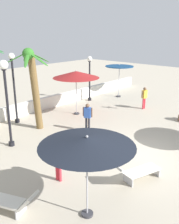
{
  "coord_description": "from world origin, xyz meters",
  "views": [
    {
      "loc": [
        -9.21,
        -5.14,
        5.42
      ],
      "look_at": [
        0.0,
        3.06,
        1.4
      ],
      "focal_mm": 40.85,
      "sensor_mm": 36.0,
      "label": 1
    }
  ],
  "objects_px": {
    "lamp_post_2": "(90,73)",
    "lamp_post_3": "(14,81)",
    "palm_tree_0": "(33,81)",
    "guest_2": "(88,115)",
    "patio_umbrella_1": "(119,68)",
    "lounge_chair_0": "(9,201)",
    "guest_0": "(144,96)",
    "guest_1": "(58,157)",
    "patio_umbrella_3": "(87,142)",
    "lamp_post_0": "(6,90)",
    "patio_umbrella_2": "(76,75)",
    "lounge_chair_1": "(137,171)"
  },
  "relations": [
    {
      "from": "patio_umbrella_3",
      "to": "guest_0",
      "type": "relative_size",
      "value": 1.75
    },
    {
      "from": "patio_umbrella_3",
      "to": "lamp_post_3",
      "type": "xyz_separation_m",
      "value": [
        3.21,
        8.67,
        0.1
      ]
    },
    {
      "from": "guest_2",
      "to": "patio_umbrella_1",
      "type": "bearing_deg",
      "value": 23.35
    },
    {
      "from": "lamp_post_2",
      "to": "guest_0",
      "type": "distance_m",
      "value": 4.64
    },
    {
      "from": "palm_tree_0",
      "to": "patio_umbrella_3",
      "type": "bearing_deg",
      "value": -115.61
    },
    {
      "from": "patio_umbrella_3",
      "to": "lamp_post_2",
      "type": "distance_m",
      "value": 13.19
    },
    {
      "from": "patio_umbrella_2",
      "to": "lamp_post_2",
      "type": "xyz_separation_m",
      "value": [
        3.14,
        1.63,
        -0.43
      ]
    },
    {
      "from": "lamp_post_3",
      "to": "lounge_chair_1",
      "type": "height_order",
      "value": "lamp_post_3"
    },
    {
      "from": "lamp_post_2",
      "to": "lounge_chair_1",
      "type": "relative_size",
      "value": 1.77
    },
    {
      "from": "lamp_post_3",
      "to": "guest_2",
      "type": "xyz_separation_m",
      "value": [
        1.79,
        -4.17,
        -1.57
      ]
    },
    {
      "from": "lounge_chair_0",
      "to": "patio_umbrella_3",
      "type": "bearing_deg",
      "value": -51.99
    },
    {
      "from": "guest_2",
      "to": "lounge_chair_0",
      "type": "bearing_deg",
      "value": -158.09
    },
    {
      "from": "patio_umbrella_1",
      "to": "lamp_post_3",
      "type": "xyz_separation_m",
      "value": [
        -9.19,
        0.98,
        0.12
      ]
    },
    {
      "from": "lamp_post_0",
      "to": "guest_2",
      "type": "bearing_deg",
      "value": -21.89
    },
    {
      "from": "guest_0",
      "to": "patio_umbrella_3",
      "type": "bearing_deg",
      "value": -158.09
    },
    {
      "from": "patio_umbrella_2",
      "to": "lamp_post_0",
      "type": "distance_m",
      "value": 5.7
    },
    {
      "from": "patio_umbrella_3",
      "to": "palm_tree_0",
      "type": "distance_m",
      "value": 7.64
    },
    {
      "from": "lamp_post_2",
      "to": "lamp_post_3",
      "type": "bearing_deg",
      "value": -179.66
    },
    {
      "from": "patio_umbrella_2",
      "to": "lamp_post_2",
      "type": "height_order",
      "value": "lamp_post_2"
    },
    {
      "from": "patio_umbrella_1",
      "to": "palm_tree_0",
      "type": "height_order",
      "value": "palm_tree_0"
    },
    {
      "from": "patio_umbrella_1",
      "to": "lamp_post_3",
      "type": "bearing_deg",
      "value": 173.91
    },
    {
      "from": "lounge_chair_1",
      "to": "palm_tree_0",
      "type": "bearing_deg",
      "value": 84.42
    },
    {
      "from": "guest_0",
      "to": "palm_tree_0",
      "type": "bearing_deg",
      "value": 161.34
    },
    {
      "from": "lamp_post_3",
      "to": "lounge_chair_1",
      "type": "relative_size",
      "value": 2.12
    },
    {
      "from": "palm_tree_0",
      "to": "lamp_post_2",
      "type": "relative_size",
      "value": 1.3
    },
    {
      "from": "lamp_post_0",
      "to": "lamp_post_3",
      "type": "distance_m",
      "value": 3.34
    },
    {
      "from": "patio_umbrella_3",
      "to": "lounge_chair_1",
      "type": "relative_size",
      "value": 1.4
    },
    {
      "from": "palm_tree_0",
      "to": "lounge_chair_1",
      "type": "xyz_separation_m",
      "value": [
        -0.68,
        -7.01,
        -2.41
      ]
    },
    {
      "from": "lamp_post_3",
      "to": "guest_1",
      "type": "distance_m",
      "value": 7.24
    },
    {
      "from": "palm_tree_0",
      "to": "guest_1",
      "type": "relative_size",
      "value": 2.83
    },
    {
      "from": "patio_umbrella_2",
      "to": "lounge_chair_0",
      "type": "height_order",
      "value": "patio_umbrella_2"
    },
    {
      "from": "patio_umbrella_2",
      "to": "guest_1",
      "type": "relative_size",
      "value": 1.88
    },
    {
      "from": "palm_tree_0",
      "to": "guest_2",
      "type": "relative_size",
      "value": 2.83
    },
    {
      "from": "palm_tree_0",
      "to": "lamp_post_2",
      "type": "bearing_deg",
      "value": 15.51
    },
    {
      "from": "patio_umbrella_1",
      "to": "patio_umbrella_3",
      "type": "bearing_deg",
      "value": -148.19
    },
    {
      "from": "palm_tree_0",
      "to": "guest_2",
      "type": "bearing_deg",
      "value": -54.4
    },
    {
      "from": "lamp_post_0",
      "to": "guest_2",
      "type": "xyz_separation_m",
      "value": [
        3.84,
        -1.54,
        -1.81
      ]
    },
    {
      "from": "patio_umbrella_1",
      "to": "patio_umbrella_2",
      "type": "xyz_separation_m",
      "value": [
        -5.64,
        -0.61,
        0.25
      ]
    },
    {
      "from": "guest_0",
      "to": "guest_1",
      "type": "height_order",
      "value": "guest_1"
    },
    {
      "from": "lamp_post_3",
      "to": "patio_umbrella_2",
      "type": "bearing_deg",
      "value": -24.12
    },
    {
      "from": "lamp_post_0",
      "to": "lamp_post_2",
      "type": "bearing_deg",
      "value": 17.0
    },
    {
      "from": "guest_0",
      "to": "guest_1",
      "type": "relative_size",
      "value": 0.98
    },
    {
      "from": "patio_umbrella_2",
      "to": "guest_0",
      "type": "bearing_deg",
      "value": -34.11
    },
    {
      "from": "lamp_post_0",
      "to": "patio_umbrella_1",
      "type": "bearing_deg",
      "value": 8.36
    },
    {
      "from": "lamp_post_3",
      "to": "guest_0",
      "type": "relative_size",
      "value": 2.65
    },
    {
      "from": "guest_1",
      "to": "guest_2",
      "type": "xyz_separation_m",
      "value": [
        4.31,
        2.43,
        0.0
      ]
    },
    {
      "from": "lounge_chair_1",
      "to": "guest_0",
      "type": "distance_m",
      "value": 9.35
    },
    {
      "from": "patio_umbrella_1",
      "to": "lounge_chair_0",
      "type": "bearing_deg",
      "value": -157.32
    },
    {
      "from": "lounge_chair_0",
      "to": "guest_0",
      "type": "height_order",
      "value": "guest_0"
    },
    {
      "from": "palm_tree_0",
      "to": "lamp_post_2",
      "type": "height_order",
      "value": "palm_tree_0"
    }
  ]
}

